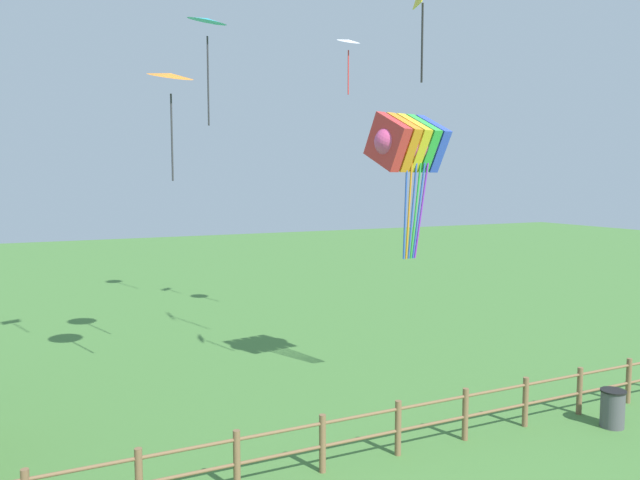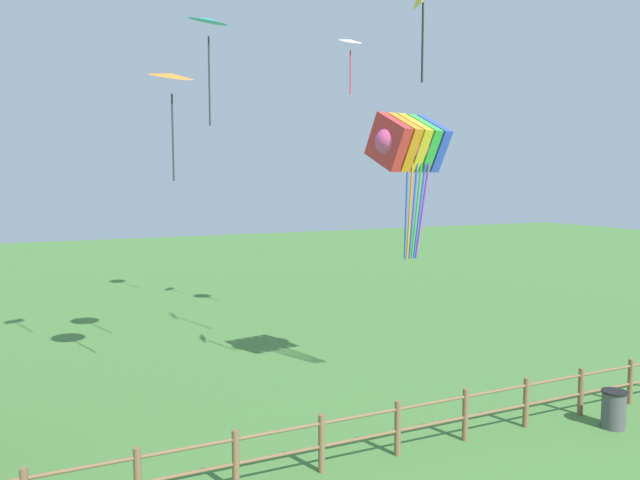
{
  "view_description": "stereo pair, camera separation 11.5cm",
  "coord_description": "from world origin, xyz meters",
  "px_view_note": "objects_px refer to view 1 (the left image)",
  "views": [
    {
      "loc": [
        -6.3,
        -5.16,
        5.98
      ],
      "look_at": [
        0.0,
        7.84,
        4.57
      ],
      "focal_mm": 35.0,
      "sensor_mm": 36.0,
      "label": 1
    },
    {
      "loc": [
        -6.2,
        -5.21,
        5.98
      ],
      "look_at": [
        0.0,
        7.84,
        4.57
      ],
      "focal_mm": 35.0,
      "sensor_mm": 36.0,
      "label": 2
    }
  ],
  "objects_px": {
    "kite_rainbow_parafoil": "(408,143)",
    "kite_cyan_delta": "(207,23)",
    "kite_white_delta": "(348,43)",
    "kite_yellow_diamond": "(423,2)",
    "kite_orange_delta": "(171,78)",
    "trash_bin": "(613,408)"
  },
  "relations": [
    {
      "from": "kite_rainbow_parafoil",
      "to": "kite_cyan_delta",
      "type": "height_order",
      "value": "kite_cyan_delta"
    },
    {
      "from": "kite_rainbow_parafoil",
      "to": "kite_white_delta",
      "type": "xyz_separation_m",
      "value": [
        1.56,
        6.29,
        4.0
      ]
    },
    {
      "from": "kite_rainbow_parafoil",
      "to": "kite_yellow_diamond",
      "type": "bearing_deg",
      "value": -114.27
    },
    {
      "from": "kite_orange_delta",
      "to": "kite_cyan_delta",
      "type": "relative_size",
      "value": 0.95
    },
    {
      "from": "kite_cyan_delta",
      "to": "kite_rainbow_parafoil",
      "type": "bearing_deg",
      "value": -36.64
    },
    {
      "from": "kite_cyan_delta",
      "to": "trash_bin",
      "type": "bearing_deg",
      "value": -44.92
    },
    {
      "from": "trash_bin",
      "to": "kite_rainbow_parafoil",
      "type": "xyz_separation_m",
      "value": [
        -3.14,
        4.29,
        6.49
      ]
    },
    {
      "from": "trash_bin",
      "to": "kite_rainbow_parafoil",
      "type": "height_order",
      "value": "kite_rainbow_parafoil"
    },
    {
      "from": "kite_yellow_diamond",
      "to": "kite_rainbow_parafoil",
      "type": "bearing_deg",
      "value": 65.73
    },
    {
      "from": "trash_bin",
      "to": "kite_orange_delta",
      "type": "relative_size",
      "value": 0.31
    },
    {
      "from": "kite_yellow_diamond",
      "to": "kite_white_delta",
      "type": "bearing_deg",
      "value": 73.72
    },
    {
      "from": "trash_bin",
      "to": "kite_yellow_diamond",
      "type": "relative_size",
      "value": 0.34
    },
    {
      "from": "kite_rainbow_parafoil",
      "to": "kite_white_delta",
      "type": "bearing_deg",
      "value": 76.04
    },
    {
      "from": "kite_white_delta",
      "to": "kite_yellow_diamond",
      "type": "bearing_deg",
      "value": -106.28
    },
    {
      "from": "trash_bin",
      "to": "kite_rainbow_parafoil",
      "type": "bearing_deg",
      "value": 126.24
    },
    {
      "from": "kite_white_delta",
      "to": "kite_cyan_delta",
      "type": "height_order",
      "value": "kite_white_delta"
    },
    {
      "from": "kite_rainbow_parafoil",
      "to": "kite_yellow_diamond",
      "type": "relative_size",
      "value": 1.49
    },
    {
      "from": "kite_rainbow_parafoil",
      "to": "kite_orange_delta",
      "type": "xyz_separation_m",
      "value": [
        -5.86,
        2.34,
        1.68
      ]
    },
    {
      "from": "kite_rainbow_parafoil",
      "to": "kite_yellow_diamond",
      "type": "height_order",
      "value": "kite_yellow_diamond"
    },
    {
      "from": "kite_rainbow_parafoil",
      "to": "kite_orange_delta",
      "type": "bearing_deg",
      "value": 158.21
    },
    {
      "from": "kite_cyan_delta",
      "to": "kite_orange_delta",
      "type": "bearing_deg",
      "value": -141.24
    },
    {
      "from": "kite_rainbow_parafoil",
      "to": "kite_cyan_delta",
      "type": "relative_size",
      "value": 1.28
    }
  ]
}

